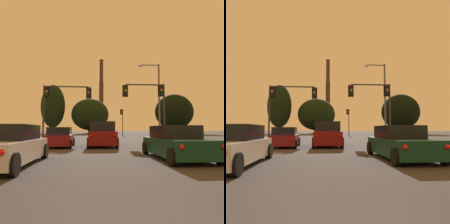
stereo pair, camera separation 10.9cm
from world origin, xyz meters
TOP-DOWN VIEW (x-y plane):
  - sedan_left_lane_second at (-3.44, 6.67)m, footprint 2.06×4.73m
  - suv_center_lane_front at (0.09, 15.43)m, footprint 2.10×4.91m
  - hatchback_left_lane_front at (-2.98, 14.96)m, footprint 2.05×4.16m
  - sedan_right_lane_second at (3.09, 8.09)m, footprint 2.06×4.73m
  - traffic_light_overhead_left at (-4.30, 22.30)m, footprint 5.26×0.50m
  - traffic_light_overhead_right at (5.21, 20.71)m, footprint 4.51×0.50m
  - traffic_light_far_right at (5.66, 49.76)m, footprint 0.78×0.50m
  - street_lamp at (6.75, 24.11)m, footprint 2.69×0.36m
  - smokestack at (3.31, 170.53)m, footprint 6.50×6.50m
  - treeline_center_left at (-2.62, 75.14)m, footprint 12.99×11.69m
  - treeline_left_mid at (25.36, 69.37)m, footprint 12.61×11.35m
  - treeline_far_left at (-15.13, 73.69)m, footprint 8.10×7.29m

SIDE VIEW (x-z plane):
  - hatchback_left_lane_front at x=-2.98m, z-range -0.05..1.38m
  - sedan_left_lane_second at x=-3.44m, z-range -0.05..1.38m
  - sedan_right_lane_second at x=3.09m, z-range -0.05..1.38m
  - suv_center_lane_front at x=0.09m, z-range -0.03..1.83m
  - traffic_light_far_right at x=5.66m, z-range 0.96..7.19m
  - traffic_light_overhead_right at x=5.21m, z-range 1.56..7.58m
  - traffic_light_overhead_left at x=-4.30m, z-range 1.59..7.61m
  - street_lamp at x=6.75m, z-range 0.94..10.15m
  - treeline_center_left at x=-2.62m, z-range 0.58..12.79m
  - treeline_left_mid at x=25.36m, z-range 0.73..13.87m
  - treeline_far_left at x=-15.13m, z-range 1.02..17.70m
  - smokestack at x=3.31m, z-range -6.27..51.47m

